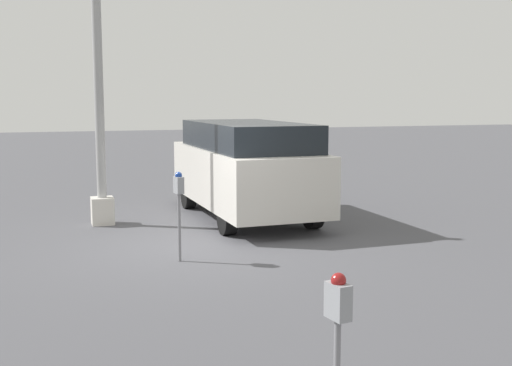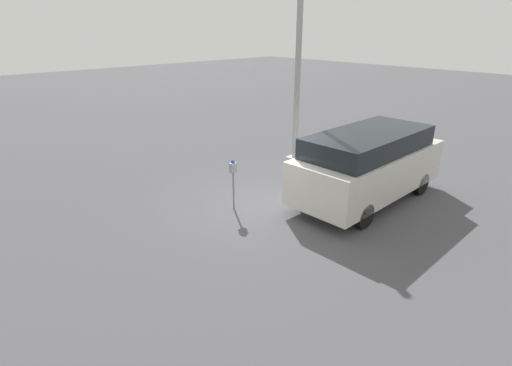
{
  "view_description": "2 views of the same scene",
  "coord_description": "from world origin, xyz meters",
  "views": [
    {
      "loc": [
        -10.42,
        2.54,
        2.55
      ],
      "look_at": [
        -0.75,
        -0.72,
        1.19
      ],
      "focal_mm": 45.0,
      "sensor_mm": 36.0,
      "label": 1
    },
    {
      "loc": [
        -7.06,
        -7.16,
        4.73
      ],
      "look_at": [
        -0.9,
        -0.54,
        1.13
      ],
      "focal_mm": 28.0,
      "sensor_mm": 36.0,
      "label": 2
    }
  ],
  "objects": [
    {
      "name": "ground_plane",
      "position": [
        0.0,
        0.0,
        0.0
      ],
      "size": [
        80.0,
        80.0,
        0.0
      ],
      "primitive_type": "plane",
      "color": "#4C4C51"
    },
    {
      "name": "parked_van",
      "position": [
        2.44,
        -1.57,
        1.11
      ],
      "size": [
        5.01,
        2.06,
        2.04
      ],
      "rotation": [
        0.0,
        0.0,
        0.01
      ],
      "color": "beige",
      "rests_on": "ground"
    },
    {
      "name": "lamp_post",
      "position": [
        2.69,
        1.4,
        2.3
      ],
      "size": [
        0.44,
        0.44,
        6.21
      ],
      "color": "beige",
      "rests_on": "ground"
    },
    {
      "name": "parking_meter_near",
      "position": [
        -0.73,
        0.54,
        1.04
      ],
      "size": [
        0.21,
        0.14,
        1.42
      ],
      "rotation": [
        0.0,
        0.0,
        0.16
      ],
      "color": "gray",
      "rests_on": "ground"
    }
  ]
}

